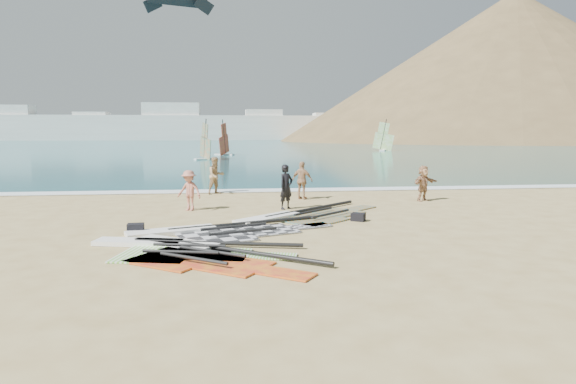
{
  "coord_description": "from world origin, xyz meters",
  "views": [
    {
      "loc": [
        -0.82,
        -11.66,
        3.0
      ],
      "look_at": [
        1.01,
        4.0,
        1.0
      ],
      "focal_mm": 30.0,
      "sensor_mm": 36.0,
      "label": 1
    }
  ],
  "objects": [
    {
      "name": "beachgoer_right",
      "position": [
        7.38,
        8.12,
        0.77
      ],
      "size": [
        1.46,
        1.11,
        1.54
      ],
      "primitive_type": "imported",
      "rotation": [
        0.0,
        0.0,
        0.52
      ],
      "color": "#A97A54",
      "rests_on": "ground"
    },
    {
      "name": "beachgoer_left",
      "position": [
        -1.58,
        11.5,
        0.89
      ],
      "size": [
        1.08,
        1.01,
        1.77
      ],
      "primitive_type": "imported",
      "rotation": [
        0.0,
        0.0,
        0.52
      ],
      "color": "tan",
      "rests_on": "ground"
    },
    {
      "name": "rig_grey",
      "position": [
        -1.26,
        2.5,
        0.05
      ],
      "size": [
        6.28,
        3.66,
        0.2
      ],
      "rotation": [
        0.0,
        0.0,
        0.35
      ],
      "color": "#28282B",
      "rests_on": "ground"
    },
    {
      "name": "rig_green",
      "position": [
        -2.34,
        0.51,
        0.05
      ],
      "size": [
        5.5,
        2.77,
        0.2
      ],
      "rotation": [
        0.0,
        0.0,
        -0.23
      ],
      "color": "#68C12F",
      "rests_on": "ground"
    },
    {
      "name": "person_wetsuit",
      "position": [
        1.25,
        6.61,
        0.86
      ],
      "size": [
        0.75,
        0.71,
        1.73
      ],
      "primitive_type": "imported",
      "rotation": [
        0.0,
        0.0,
        0.67
      ],
      "color": "black",
      "rests_on": "ground"
    },
    {
      "name": "windsurfer_right",
      "position": [
        22.13,
        59.54,
        1.38
      ],
      "size": [
        2.97,
        2.73,
        4.86
      ],
      "rotation": [
        0.0,
        0.0,
        1.13
      ],
      "color": "white",
      "rests_on": "ground"
    },
    {
      "name": "beachgoer_mid",
      "position": [
        -2.44,
        6.7,
        0.77
      ],
      "size": [
        1.14,
        0.97,
        1.54
      ],
      "primitive_type": "imported",
      "rotation": [
        0.0,
        0.0,
        -0.49
      ],
      "color": "#BC6F5B",
      "rests_on": "ground"
    },
    {
      "name": "windsurfer_centre",
      "position": [
        -1.72,
        48.92,
        1.3
      ],
      "size": [
        2.52,
        2.76,
        4.45
      ],
      "rotation": [
        0.0,
        0.0,
        -0.41
      ],
      "color": "white",
      "rests_on": "ground"
    },
    {
      "name": "sea",
      "position": [
        0.0,
        132.0,
        0.0
      ],
      "size": [
        300.0,
        240.0,
        0.06
      ],
      "primitive_type": "cube",
      "color": "#0C4756",
      "rests_on": "ground"
    },
    {
      "name": "windsurfer_left",
      "position": [
        -3.54,
        39.37,
        1.26
      ],
      "size": [
        2.41,
        2.6,
        4.3
      ],
      "rotation": [
        0.0,
        0.0,
        0.47
      ],
      "color": "white",
      "rests_on": "ground"
    },
    {
      "name": "headland_main",
      "position": [
        85.0,
        130.0,
        0.0
      ],
      "size": [
        143.0,
        143.0,
        45.0
      ],
      "primitive_type": "cone",
      "color": "olive",
      "rests_on": "ground"
    },
    {
      "name": "surf_line",
      "position": [
        0.0,
        12.3,
        0.0
      ],
      "size": [
        300.0,
        1.2,
        0.04
      ],
      "primitive_type": "cube",
      "color": "white",
      "rests_on": "ground"
    },
    {
      "name": "gear_bag_near",
      "position": [
        -3.66,
        2.66,
        0.15
      ],
      "size": [
        0.5,
        0.38,
        0.3
      ],
      "primitive_type": "cube",
      "rotation": [
        0.0,
        0.0,
        0.09
      ],
      "color": "black",
      "rests_on": "ground"
    },
    {
      "name": "kitesurf_kite",
      "position": [
        -6.33,
        43.98,
        17.18
      ],
      "size": [
        7.34,
        2.92,
        2.47
      ],
      "rotation": [
        0.0,
        0.0,
        0.32
      ],
      "color": "black",
      "rests_on": "ground"
    },
    {
      "name": "rig_red",
      "position": [
        -1.65,
        -0.05,
        0.05
      ],
      "size": [
        4.88,
        4.45,
        0.2
      ],
      "rotation": [
        0.0,
        0.0,
        -0.61
      ],
      "color": "red",
      "rests_on": "ground"
    },
    {
      "name": "ground",
      "position": [
        0.0,
        0.0,
        0.0
      ],
      "size": [
        300.0,
        300.0,
        0.0
      ],
      "primitive_type": "plane",
      "color": "tan",
      "rests_on": "ground"
    },
    {
      "name": "rig_orange",
      "position": [
        1.64,
        4.81,
        0.05
      ],
      "size": [
        5.66,
        4.81,
        0.2
      ],
      "rotation": [
        0.0,
        0.0,
        0.72
      ],
      "color": "orange",
      "rests_on": "ground"
    },
    {
      "name": "beachgoer_back",
      "position": [
        2.26,
        9.2,
        0.84
      ],
      "size": [
        1.05,
        0.88,
        1.68
      ],
      "primitive_type": "imported",
      "rotation": [
        0.0,
        0.0,
        2.57
      ],
      "color": "tan",
      "rests_on": "ground"
    },
    {
      "name": "far_town",
      "position": [
        -15.72,
        150.0,
        4.49
      ],
      "size": [
        160.0,
        8.0,
        12.0
      ],
      "color": "white",
      "rests_on": "ground"
    },
    {
      "name": "gear_bag_far",
      "position": [
        3.37,
        3.86,
        0.13
      ],
      "size": [
        0.55,
        0.5,
        0.27
      ],
      "primitive_type": "cube",
      "rotation": [
        0.0,
        0.0,
        -0.54
      ],
      "color": "black",
      "rests_on": "ground"
    }
  ]
}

